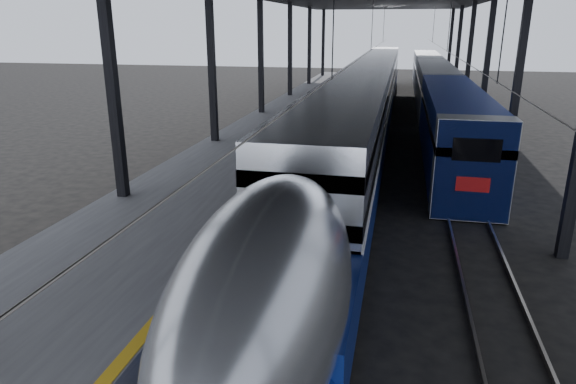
% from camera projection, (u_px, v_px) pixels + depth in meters
% --- Properties ---
extents(ground, '(160.00, 160.00, 0.00)m').
position_uv_depth(ground, '(228.00, 302.00, 13.87)').
color(ground, black).
rests_on(ground, ground).
extents(platform, '(6.00, 80.00, 1.00)m').
position_uv_depth(platform, '(276.00, 133.00, 33.01)').
color(platform, '#4C4C4F').
rests_on(platform, ground).
extents(yellow_strip, '(0.30, 80.00, 0.01)m').
position_uv_depth(yellow_strip, '(319.00, 127.00, 32.29)').
color(yellow_strip, gold).
rests_on(yellow_strip, platform).
extents(rails, '(6.52, 80.00, 0.16)m').
position_uv_depth(rails, '(402.00, 146.00, 31.52)').
color(rails, slate).
rests_on(rails, ground).
extents(tgv_train, '(3.16, 65.20, 4.52)m').
position_uv_depth(tgv_train, '(368.00, 102.00, 35.20)').
color(tgv_train, '#B5B8BD').
rests_on(tgv_train, ground).
extents(second_train, '(2.85, 56.05, 3.92)m').
position_uv_depth(second_train, '(435.00, 88.00, 44.10)').
color(second_train, navy).
rests_on(second_train, ground).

